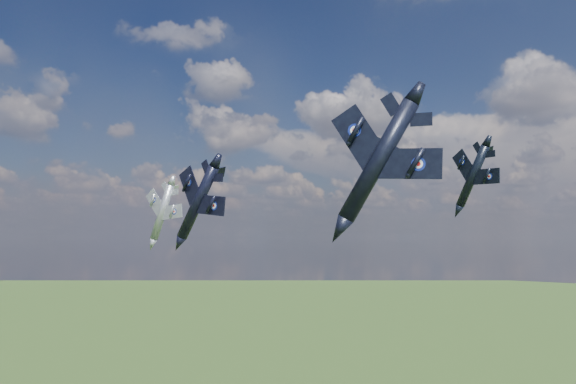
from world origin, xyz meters
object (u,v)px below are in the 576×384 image
Objects in this scene: jet_lead_navy at (198,202)px; jet_left_silver at (162,212)px; jet_right_navy at (378,161)px; jet_high_navy at (473,176)px.

jet_lead_navy is 23.03m from jet_left_silver.
jet_right_navy is 1.08× the size of jet_left_silver.
jet_high_navy is at bearing 45.08° from jet_lead_navy.
jet_lead_navy is 1.03× the size of jet_right_navy.
jet_right_navy is at bearing -64.01° from jet_high_navy.
jet_high_navy is 51.30m from jet_left_silver.
jet_right_navy is 1.15× the size of jet_high_navy.
jet_right_navy reaches higher than jet_lead_navy.
jet_lead_navy is 1.11× the size of jet_left_silver.
jet_high_navy is 0.93× the size of jet_left_silver.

